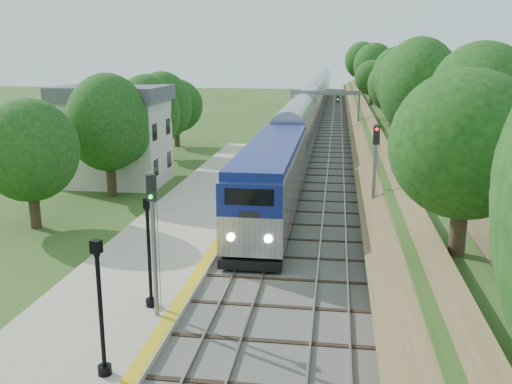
# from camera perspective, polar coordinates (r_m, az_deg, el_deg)

# --- Properties ---
(trackbed) EXTENTS (9.50, 170.00, 0.28)m
(trackbed) POSITION_cam_1_polar(r_m,az_deg,el_deg) (74.97, 6.53, 5.60)
(trackbed) COLOR #4C4944
(trackbed) RESTS_ON ground
(platform) EXTENTS (6.40, 68.00, 0.38)m
(platform) POSITION_cam_1_polar(r_m,az_deg,el_deg) (33.24, -8.40, -4.63)
(platform) COLOR #ACA48A
(platform) RESTS_ON ground
(yellow_stripe) EXTENTS (0.55, 68.00, 0.01)m
(yellow_stripe) POSITION_cam_1_polar(r_m,az_deg,el_deg) (32.50, -3.57, -4.57)
(yellow_stripe) COLOR gold
(yellow_stripe) RESTS_ON platform
(embankment) EXTENTS (10.64, 170.00, 11.70)m
(embankment) POSITION_cam_1_polar(r_m,az_deg,el_deg) (74.97, 13.00, 6.80)
(embankment) COLOR brown
(embankment) RESTS_ON ground
(station_building) EXTENTS (8.60, 6.60, 8.00)m
(station_building) POSITION_cam_1_polar(r_m,az_deg,el_deg) (48.16, -13.98, 5.60)
(station_building) COLOR beige
(station_building) RESTS_ON ground
(signal_gantry) EXTENTS (8.40, 0.38, 6.20)m
(signal_gantry) POSITION_cam_1_polar(r_m,az_deg,el_deg) (69.45, 6.90, 8.90)
(signal_gantry) COLOR slate
(signal_gantry) RESTS_ON ground
(trees_behind_platform) EXTENTS (7.82, 53.32, 7.21)m
(trees_behind_platform) POSITION_cam_1_polar(r_m,az_deg,el_deg) (38.49, -15.23, 4.22)
(trees_behind_platform) COLOR #332316
(trees_behind_platform) RESTS_ON ground
(train) EXTENTS (3.24, 151.90, 4.77)m
(train) POSITION_cam_1_polar(r_m,az_deg,el_deg) (100.91, 5.87, 9.05)
(train) COLOR black
(train) RESTS_ON trackbed
(lamppost_mid) EXTENTS (0.46, 0.46, 4.60)m
(lamppost_mid) POSITION_cam_1_polar(r_m,az_deg,el_deg) (19.20, -15.24, -11.90)
(lamppost_mid) COLOR black
(lamppost_mid) RESTS_ON platform
(lamppost_far) EXTENTS (0.46, 0.46, 4.64)m
(lamppost_far) POSITION_cam_1_polar(r_m,az_deg,el_deg) (23.70, -10.62, -6.57)
(lamppost_far) COLOR black
(lamppost_far) RESTS_ON platform
(signal_platform) EXTENTS (0.34, 0.27, 5.85)m
(signal_platform) POSITION_cam_1_polar(r_m,az_deg,el_deg) (22.36, -10.24, -3.70)
(signal_platform) COLOR slate
(signal_platform) RESTS_ON platform
(signal_farside) EXTENTS (0.36, 0.29, 6.63)m
(signal_farside) POSITION_cam_1_polar(r_m,az_deg,el_deg) (33.11, 11.79, 2.28)
(signal_farside) COLOR slate
(signal_farside) RESTS_ON ground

